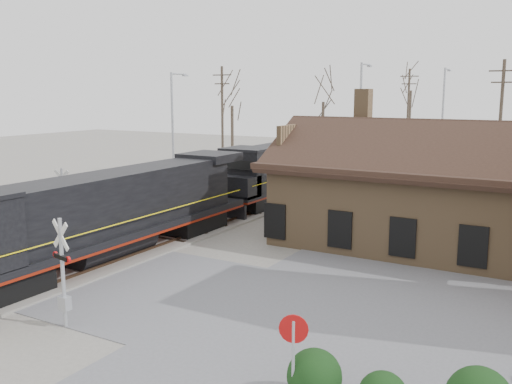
{
  "coord_description": "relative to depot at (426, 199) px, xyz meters",
  "views": [
    {
      "loc": [
        18.74,
        -16.78,
        7.74
      ],
      "look_at": [
        3.8,
        9.0,
        2.49
      ],
      "focal_mm": 40.0,
      "sensor_mm": 36.0,
      "label": 1
    }
  ],
  "objects": [
    {
      "name": "track_main",
      "position": [
        -11.99,
        3.0,
        -2.34
      ],
      "size": [
        3.4,
        90.0,
        0.24
      ],
      "color": "gray",
      "rests_on": "ground"
    },
    {
      "name": "streetlight_b",
      "position": [
        -7.46,
        10.79,
        3.03
      ],
      "size": [
        0.25,
        2.04,
        9.79
      ],
      "color": "#A5A8AD",
      "rests_on": "ground"
    },
    {
      "name": "utility_pole_c",
      "position": [
        1.31,
        15.51,
        2.82
      ],
      "size": [
        2.0,
        0.24,
        10.0
      ],
      "color": "#382D23",
      "rests_on": "ground"
    },
    {
      "name": "crossbuck_near",
      "position": [
        -7.74,
        -16.44,
        -0.64
      ],
      "size": [
        1.05,
        0.34,
        3.72
      ],
      "rotation": [
        0.0,
        0.0,
        -0.23
      ],
      "color": "#A5A8AD",
      "rests_on": "ground"
    },
    {
      "name": "locomotive_trailing",
      "position": [
        -11.99,
        8.97,
        -0.17
      ],
      "size": [
        2.86,
        19.16,
        4.02
      ],
      "color": "black",
      "rests_on": "ground"
    },
    {
      "name": "crossbuck_far",
      "position": [
        -18.02,
        -7.35,
        -0.68
      ],
      "size": [
        1.01,
        0.35,
        3.61
      ],
      "rotation": [
        0.0,
        0.0,
        3.4
      ],
      "color": "#A5A8AD",
      "rests_on": "ground"
    },
    {
      "name": "locomotive_lead",
      "position": [
        -11.99,
        -10.47,
        -0.17
      ],
      "size": [
        2.86,
        19.16,
        4.25
      ],
      "color": "black",
      "rests_on": "ground"
    },
    {
      "name": "ground",
      "position": [
        -11.99,
        -12.0,
        -2.41
      ],
      "size": [
        140.0,
        140.0,
        0.0
      ],
      "primitive_type": "plane",
      "color": "gray",
      "rests_on": "ground"
    },
    {
      "name": "tree_c",
      "position": [
        -11.41,
        38.48,
        6.78
      ],
      "size": [
        5.26,
        5.26,
        12.9
      ],
      "color": "#382D23",
      "rests_on": "ground"
    },
    {
      "name": "tree_a",
      "position": [
        -25.79,
        22.33,
        4.93
      ],
      "size": [
        4.21,
        4.21,
        10.31
      ],
      "color": "#382D23",
      "rests_on": "ground"
    },
    {
      "name": "track_siding",
      "position": [
        -16.49,
        3.0,
        -2.34
      ],
      "size": [
        3.4,
        90.0,
        0.24
      ],
      "color": "gray",
      "rests_on": "ground"
    },
    {
      "name": "do_not_enter_sign",
      "position": [
        1.04,
        -17.1,
        -0.72
      ],
      "size": [
        0.71,
        0.26,
        2.46
      ],
      "rotation": [
        0.0,
        0.0,
        0.31
      ],
      "color": "#A5A8AD",
      "rests_on": "ground"
    },
    {
      "name": "depot",
      "position": [
        0.0,
        0.0,
        0.0
      ],
      "size": [
        15.2,
        9.31,
        7.9
      ],
      "color": "olive",
      "rests_on": "ground"
    },
    {
      "name": "utility_pole_b",
      "position": [
        -10.21,
        33.26,
        2.91
      ],
      "size": [
        2.0,
        0.24,
        10.18
      ],
      "color": "#382D23",
      "rests_on": "ground"
    },
    {
      "name": "tree_b",
      "position": [
        -17.26,
        26.61,
        5.4
      ],
      "size": [
        4.48,
        4.48,
        10.97
      ],
      "color": "#382D23",
      "rests_on": "ground"
    },
    {
      "name": "road",
      "position": [
        -11.99,
        -12.0,
        -2.39
      ],
      "size": [
        60.0,
        9.0,
        0.03
      ],
      "primitive_type": "cube",
      "color": "slate",
      "rests_on": "ground"
    },
    {
      "name": "utility_pole_a",
      "position": [
        -22.95,
        16.16,
        2.86
      ],
      "size": [
        2.0,
        0.24,
        10.07
      ],
      "color": "#382D23",
      "rests_on": "ground"
    },
    {
      "name": "streetlight_a",
      "position": [
        -20.26,
        5.43,
        2.71
      ],
      "size": [
        0.25,
        2.04,
        9.17
      ],
      "color": "#A5A8AD",
      "rests_on": "ground"
    },
    {
      "name": "streetlight_c",
      "position": [
        -4.09,
        21.99,
        3.01
      ],
      "size": [
        0.25,
        2.04,
        9.75
      ],
      "color": "#A5A8AD",
      "rests_on": "ground"
    },
    {
      "name": "hedge_a",
      "position": [
        1.36,
        -16.56,
        -1.71
      ],
      "size": [
        1.4,
        1.4,
        1.4
      ],
      "primitive_type": "sphere",
      "color": "black",
      "rests_on": "ground"
    }
  ]
}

